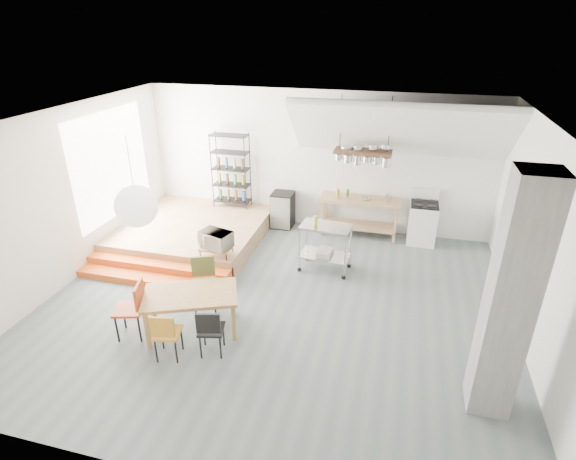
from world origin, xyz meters
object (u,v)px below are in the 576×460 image
(dining_table, at_px, (190,298))
(rolling_cart, at_px, (325,242))
(mini_fridge, at_px, (283,210))
(stove, at_px, (422,222))

(dining_table, height_order, rolling_cart, rolling_cart)
(mini_fridge, bearing_deg, stove, -0.78)
(dining_table, relative_size, rolling_cart, 1.60)
(rolling_cart, distance_m, mini_fridge, 2.27)
(stove, xyz_separation_m, rolling_cart, (-1.87, -1.77, 0.15))
(rolling_cart, bearing_deg, stove, 48.73)
(stove, relative_size, dining_table, 0.71)
(stove, relative_size, rolling_cart, 1.14)
(stove, xyz_separation_m, mini_fridge, (-3.23, 0.04, -0.05))
(rolling_cart, height_order, mini_fridge, rolling_cart)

